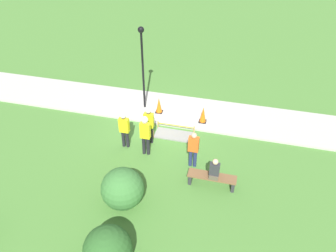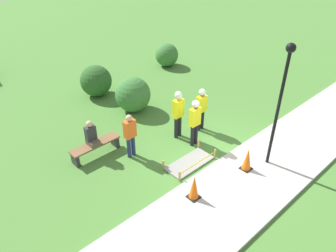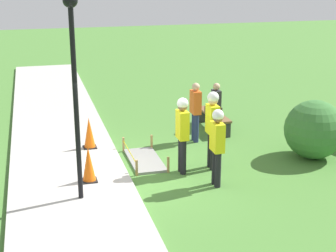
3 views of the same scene
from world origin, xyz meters
name	(u,v)px [view 1 (image 1 of 3)]	position (x,y,z in m)	size (l,w,h in m)	color
ground_plane	(158,125)	(0.00, 0.00, 0.00)	(60.00, 60.00, 0.00)	#477A33
sidewalk	(165,109)	(0.00, -1.32, 0.05)	(28.00, 2.64, 0.10)	#ADAAA3
wet_concrete_patch	(174,135)	(-0.90, 0.58, 0.04)	(1.73, 0.80, 0.38)	gray
traffic_cone_near_patch	(203,115)	(-1.98, -0.64, 0.50)	(0.34, 0.34, 0.81)	black
traffic_cone_far_patch	(159,105)	(0.19, -0.91, 0.49)	(0.34, 0.34, 0.79)	black
park_bench	(212,178)	(-2.92, 3.12, 0.34)	(1.79, 0.44, 0.49)	#2D2D33
person_seated_on_bench	(214,170)	(-2.98, 3.17, 0.83)	(0.36, 0.44, 0.89)	brown
worker_supervisor	(145,132)	(-0.05, 2.02, 1.14)	(0.40, 0.27, 1.88)	black
worker_assistant	(124,127)	(0.93, 1.78, 1.03)	(0.40, 0.25, 1.74)	black
worker_trainee	(149,122)	(0.03, 1.27, 1.08)	(0.40, 0.26, 1.80)	black
bystander_in_orange_shirt	(193,148)	(-2.04, 2.26, 0.92)	(0.40, 0.22, 1.64)	navy
lamppost_near	(142,58)	(1.00, -1.18, 2.75)	(0.28, 0.28, 4.07)	black
shrub_rounded_near	(123,189)	(-0.06, 4.71, 0.74)	(1.48, 1.48, 1.48)	#387033
shrub_rounded_mid	(108,249)	(-0.44, 6.95, 0.71)	(1.42, 1.42, 1.42)	#285623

